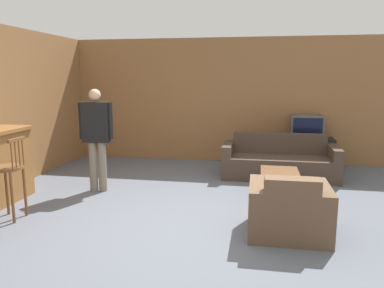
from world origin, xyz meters
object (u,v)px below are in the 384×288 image
at_px(armchair_near, 289,212).
at_px(person_by_window, 96,134).
at_px(couch_far, 279,162).
at_px(bar_chair_mid, 9,175).
at_px(coffee_table, 280,177).
at_px(tv_unit, 305,153).
at_px(tv, 306,127).

distance_m(armchair_near, person_by_window, 3.17).
distance_m(couch_far, person_by_window, 3.25).
bearing_deg(bar_chair_mid, person_by_window, 65.76).
distance_m(coffee_table, tv_unit, 2.23).
bearing_deg(armchair_near, person_by_window, 156.84).
height_order(bar_chair_mid, couch_far, bar_chair_mid).
bearing_deg(tv, tv_unit, 90.00).
height_order(couch_far, coffee_table, couch_far).
bearing_deg(armchair_near, tv, 80.49).
bearing_deg(person_by_window, bar_chair_mid, -114.24).
bearing_deg(couch_far, tv_unit, 57.12).
distance_m(armchair_near, tv_unit, 3.50).
height_order(coffee_table, tv, tv).
xyz_separation_m(couch_far, tv_unit, (0.55, 0.85, 0.02)).
xyz_separation_m(armchair_near, tv_unit, (0.58, 3.45, 0.02)).
xyz_separation_m(coffee_table, person_by_window, (-2.82, -0.09, 0.58)).
bearing_deg(tv, couch_far, -122.98).
bearing_deg(bar_chair_mid, tv, 41.43).
height_order(coffee_table, tv_unit, tv_unit).
bearing_deg(tv, armchair_near, -99.51).
relative_size(tv_unit, tv, 1.74).
height_order(bar_chair_mid, tv_unit, bar_chair_mid).
distance_m(couch_far, tv_unit, 1.02).
xyz_separation_m(tv_unit, person_by_window, (-3.43, -2.23, 0.62)).
xyz_separation_m(armchair_near, coffee_table, (-0.03, 1.31, 0.05)).
height_order(armchair_near, coffee_table, armchair_near).
relative_size(tv, person_by_window, 0.39).
bearing_deg(coffee_table, armchair_near, -88.67).
distance_m(bar_chair_mid, coffee_table, 3.71).
bearing_deg(bar_chair_mid, tv_unit, 41.46).
bearing_deg(tv, coffee_table, -105.85).
bearing_deg(bar_chair_mid, coffee_table, 22.45).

